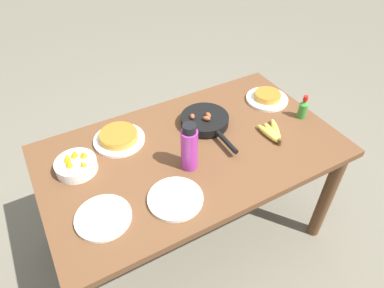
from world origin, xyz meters
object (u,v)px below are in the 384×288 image
object	(u,v)px
banana_bunch	(273,133)
skillet	(205,121)
fruit_bowl_mango	(76,165)
water_bottle	(189,148)
frittata_plate_side	(267,98)
frittata_plate_center	(119,138)
empty_plate_near_front	(175,199)
hot_sauce_bottle	(303,108)
empty_plate_far_left	(103,217)

from	to	relation	value
banana_bunch	skillet	world-z (taller)	skillet
fruit_bowl_mango	water_bottle	distance (m)	0.51
frittata_plate_side	water_bottle	bearing A→B (deg)	-159.13
frittata_plate_center	skillet	bearing A→B (deg)	-12.69
frittata_plate_side	empty_plate_near_front	bearing A→B (deg)	-153.76
skillet	frittata_plate_side	xyz separation A→B (m)	(0.42, 0.02, -0.01)
frittata_plate_side	water_bottle	distance (m)	0.69
banana_bunch	frittata_plate_side	size ratio (longest dim) A/B	0.79
hot_sauce_bottle	water_bottle	bearing A→B (deg)	-177.47
frittata_plate_center	hot_sauce_bottle	world-z (taller)	hot_sauce_bottle
frittata_plate_center	fruit_bowl_mango	distance (m)	0.25
empty_plate_near_front	empty_plate_far_left	xyz separation A→B (m)	(-0.29, 0.05, 0.00)
skillet	banana_bunch	bearing A→B (deg)	47.27
empty_plate_near_front	skillet	bearing A→B (deg)	45.29
banana_bunch	water_bottle	xyz separation A→B (m)	(-0.47, 0.01, 0.10)
banana_bunch	fruit_bowl_mango	bearing A→B (deg)	165.37
banana_bunch	empty_plate_near_front	world-z (taller)	banana_bunch
fruit_bowl_mango	skillet	bearing A→B (deg)	-0.36
empty_plate_near_front	frittata_plate_side	bearing A→B (deg)	26.24
banana_bunch	fruit_bowl_mango	distance (m)	0.96
water_bottle	fruit_bowl_mango	bearing A→B (deg)	153.43
fruit_bowl_mango	water_bottle	xyz separation A→B (m)	(0.45, -0.23, 0.08)
skillet	empty_plate_far_left	distance (m)	0.73
empty_plate_near_front	empty_plate_far_left	bearing A→B (deg)	169.40
empty_plate_far_left	frittata_plate_center	bearing A→B (deg)	62.09
water_bottle	hot_sauce_bottle	size ratio (longest dim) A/B	1.79
skillet	empty_plate_near_front	world-z (taller)	skillet
empty_plate_near_front	hot_sauce_bottle	size ratio (longest dim) A/B	1.74
banana_bunch	skillet	size ratio (longest dim) A/B	0.45
frittata_plate_center	empty_plate_near_front	xyz separation A→B (m)	(0.07, -0.47, -0.01)
frittata_plate_center	water_bottle	bearing A→B (deg)	-55.64
empty_plate_far_left	hot_sauce_bottle	xyz separation A→B (m)	(1.14, 0.12, 0.05)
banana_bunch	water_bottle	world-z (taller)	water_bottle
empty_plate_far_left	banana_bunch	bearing A→B (deg)	4.75
frittata_plate_side	empty_plate_near_front	xyz separation A→B (m)	(-0.79, -0.39, -0.01)
banana_bunch	frittata_plate_center	bearing A→B (deg)	154.06
skillet	fruit_bowl_mango	bearing A→B (deg)	-89.94
frittata_plate_center	empty_plate_far_left	bearing A→B (deg)	-117.91
skillet	frittata_plate_center	size ratio (longest dim) A/B	1.65
banana_bunch	frittata_plate_side	world-z (taller)	frittata_plate_side
water_bottle	empty_plate_near_front	bearing A→B (deg)	-135.55
frittata_plate_side	water_bottle	size ratio (longest dim) A/B	0.98
hot_sauce_bottle	banana_bunch	bearing A→B (deg)	-169.08
hot_sauce_bottle	empty_plate_near_front	bearing A→B (deg)	-168.37
frittata_plate_side	hot_sauce_bottle	distance (m)	0.23
empty_plate_near_front	empty_plate_far_left	world-z (taller)	same
frittata_plate_side	frittata_plate_center	bearing A→B (deg)	174.87
skillet	frittata_plate_center	xyz separation A→B (m)	(-0.44, 0.10, -0.00)
empty_plate_far_left	fruit_bowl_mango	bearing A→B (deg)	93.10
banana_bunch	skillet	xyz separation A→B (m)	(-0.25, 0.24, 0.01)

